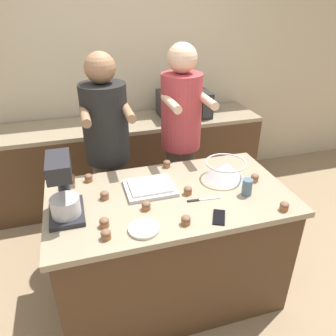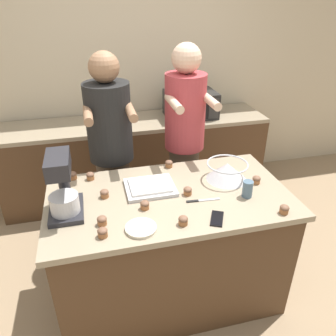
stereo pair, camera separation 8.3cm
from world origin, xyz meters
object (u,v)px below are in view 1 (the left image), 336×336
Objects in this scene: mixing_bowl at (225,169)px; person_left at (109,156)px; stand_mixer at (63,191)px; cupcake_6 at (105,195)px; knife at (201,200)px; cupcake_5 at (167,164)px; cupcake_0 at (104,222)px; cupcake_8 at (188,190)px; cupcake_11 at (64,185)px; cupcake_7 at (284,206)px; cell_phone at (219,217)px; microwave_oven at (184,104)px; cupcake_2 at (146,205)px; cupcake_10 at (89,178)px; drinking_glass at (247,187)px; cupcake_9 at (186,220)px; baking_tray at (150,187)px; cupcake_1 at (255,178)px; person_right at (181,144)px; small_plate at (144,229)px; cupcake_4 at (71,178)px.

person_left is at bearing 142.74° from mixing_bowl.
cupcake_6 is at bearing 24.56° from stand_mixer.
knife is 0.50m from cupcake_5.
stand_mixer reaches higher than cupcake_0.
person_left is at bearing 121.46° from cupcake_8.
cupcake_11 is at bearing 140.95° from cupcake_6.
cell_phone is at bearing 174.53° from cupcake_7.
microwave_oven is 1.78m from cupcake_2.
drinking_glass is at bearing -25.55° from cupcake_10.
microwave_oven is 1.90m from cupcake_9.
baking_tray is 0.34m from cupcake_5.
cupcake_6 is (-0.90, 0.21, -0.03)m from drinking_glass.
cupcake_5 is at bearing 127.50° from drinking_glass.
cupcake_1 is at bearing 44.25° from drinking_glass.
person_right reaches higher than cupcake_8.
person_right reaches higher than person_left.
cupcake_8 is at bearing 37.83° from small_plate.
cupcake_1 is 0.36m from cupcake_7.
mixing_bowl is 1.63× the size of small_plate.
person_right is at bearing 60.93° from small_plate.
cupcake_5 is (0.40, -0.30, 0.02)m from person_left.
cupcake_7 is at bearing -72.90° from person_right.
cupcake_2 is at bearing -116.47° from microwave_oven.
cupcake_6 is at bearing 169.30° from cupcake_8.
cupcake_0 is at bearing 155.02° from small_plate.
microwave_oven is 4.69× the size of drinking_glass.
cupcake_1 is 1.00× the size of cupcake_11.
cupcake_7 is 0.61m from cupcake_8.
cupcake_7 is (1.28, -0.33, -0.14)m from stand_mixer.
cupcake_2 is (0.13, -0.79, 0.02)m from person_left.
cupcake_1 is at bearing 14.17° from knife.
stand_mixer is 0.52m from small_plate.
cupcake_11 is (-0.01, 0.31, -0.14)m from stand_mixer.
knife is 3.92× the size of cupcake_2.
drinking_glass reaches higher than cupcake_0.
person_left is 0.98m from small_plate.
cupcake_4 reaches higher than knife.
mixing_bowl is 0.88× the size of baking_tray.
cupcake_7 is (0.14, -0.22, -0.03)m from drinking_glass.
person_right is at bearing 107.10° from cupcake_7.
mixing_bowl is (0.76, -0.58, 0.06)m from person_left.
cupcake_5 and cupcake_10 have the same top height.
cell_phone is at bearing -146.67° from drinking_glass.
drinking_glass is 1.23m from cupcake_11.
stand_mixer is 1.15m from drinking_glass.
mixing_bowl reaches higher than knife.
cell_phone is 2.84× the size of cupcake_9.
microwave_oven is at bearing 69.19° from person_right.
cupcake_2 is at bearing -119.42° from cupcake_5.
cupcake_10 is (-0.08, 0.26, 0.00)m from cupcake_6.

